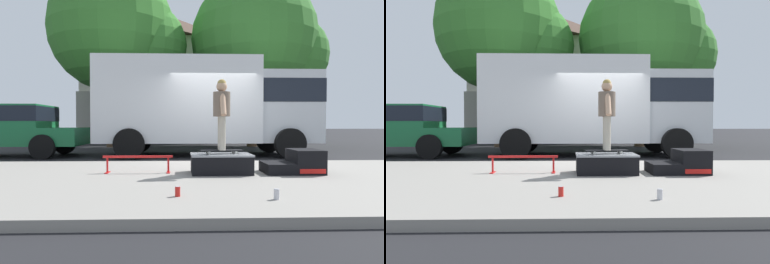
{
  "view_description": "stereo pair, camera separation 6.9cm",
  "coord_description": "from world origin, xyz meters",
  "views": [
    {
      "loc": [
        -0.99,
        -8.61,
        1.01
      ],
      "look_at": [
        -0.7,
        -0.72,
        0.83
      ],
      "focal_mm": 31.2,
      "sensor_mm": 36.0,
      "label": 1
    },
    {
      "loc": [
        -0.92,
        -8.62,
        1.01
      ],
      "look_at": [
        -0.7,
        -0.72,
        0.83
      ],
      "focal_mm": 31.2,
      "sensor_mm": 36.0,
      "label": 2
    }
  ],
  "objects": [
    {
      "name": "ground_plane",
      "position": [
        0.0,
        0.0,
        0.0
      ],
      "size": [
        140.0,
        140.0,
        0.0
      ],
      "primitive_type": "plane",
      "color": "black"
    },
    {
      "name": "sidewalk_slab",
      "position": [
        0.0,
        -3.0,
        0.06
      ],
      "size": [
        50.0,
        5.0,
        0.12
      ],
      "primitive_type": "cube",
      "color": "gray",
      "rests_on": "ground"
    },
    {
      "name": "skate_box",
      "position": [
        -0.24,
        -2.59,
        0.31
      ],
      "size": [
        1.09,
        0.73,
        0.35
      ],
      "color": "black",
      "rests_on": "sidewalk_slab"
    },
    {
      "name": "kicker_ramp",
      "position": [
        1.15,
        -2.59,
        0.3
      ],
      "size": [
        1.03,
        0.74,
        0.43
      ],
      "color": "black",
      "rests_on": "sidewalk_slab"
    },
    {
      "name": "grind_rail",
      "position": [
        -1.76,
        -2.47,
        0.35
      ],
      "size": [
        1.28,
        0.28,
        0.32
      ],
      "color": "red",
      "rests_on": "sidewalk_slab"
    },
    {
      "name": "skateboard",
      "position": [
        -0.22,
        -2.55,
        0.53
      ],
      "size": [
        0.8,
        0.31,
        0.07
      ],
      "color": "black",
      "rests_on": "skate_box"
    },
    {
      "name": "skater_kid",
      "position": [
        -0.22,
        -2.55,
        1.3
      ],
      "size": [
        0.31,
        0.66,
        1.29
      ],
      "color": "#B7AD99",
      "rests_on": "skateboard"
    },
    {
      "name": "soda_can",
      "position": [
        0.15,
        -4.73,
        0.18
      ],
      "size": [
        0.07,
        0.07,
        0.13
      ],
      "color": "silver",
      "rests_on": "sidewalk_slab"
    },
    {
      "name": "soda_can_b",
      "position": [
        -1.02,
        -4.52,
        0.18
      ],
      "size": [
        0.07,
        0.07,
        0.13
      ],
      "color": "red",
      "rests_on": "sidewalk_slab"
    },
    {
      "name": "box_truck",
      "position": [
        -0.08,
        2.2,
        1.7
      ],
      "size": [
        6.91,
        2.63,
        3.05
      ],
      "color": "white",
      "rests_on": "ground"
    },
    {
      "name": "street_tree_main",
      "position": [
        -3.67,
        6.48,
        5.09
      ],
      "size": [
        6.11,
        5.55,
        8.03
      ],
      "color": "brown",
      "rests_on": "ground"
    },
    {
      "name": "street_tree_neighbour",
      "position": [
        2.74,
        6.72,
        4.74
      ],
      "size": [
        6.3,
        5.73,
        7.77
      ],
      "color": "brown",
      "rests_on": "ground"
    },
    {
      "name": "house_behind",
      "position": [
        -2.09,
        13.76,
        4.24
      ],
      "size": [
        9.54,
        8.23,
        8.4
      ],
      "color": "beige",
      "rests_on": "ground"
    }
  ]
}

